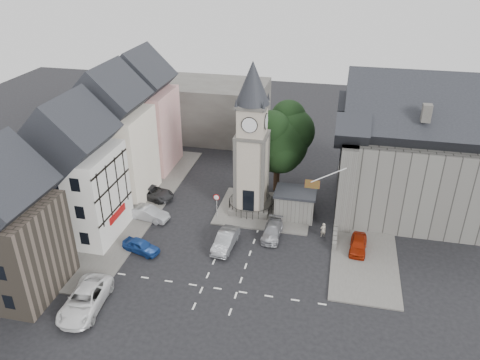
% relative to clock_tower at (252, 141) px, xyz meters
% --- Properties ---
extents(ground, '(120.00, 120.00, 0.00)m').
position_rel_clock_tower_xyz_m(ground, '(0.00, -7.99, -8.12)').
color(ground, black).
rests_on(ground, ground).
extents(pavement_west, '(6.00, 30.00, 0.14)m').
position_rel_clock_tower_xyz_m(pavement_west, '(-12.50, -1.99, -8.05)').
color(pavement_west, '#595651').
rests_on(pavement_west, ground).
extents(pavement_east, '(6.00, 26.00, 0.14)m').
position_rel_clock_tower_xyz_m(pavement_east, '(12.00, 0.01, -8.05)').
color(pavement_east, '#595651').
rests_on(pavement_east, ground).
extents(central_island, '(10.00, 8.00, 0.16)m').
position_rel_clock_tower_xyz_m(central_island, '(1.50, 0.01, -8.04)').
color(central_island, '#595651').
rests_on(central_island, ground).
extents(road_markings, '(20.00, 8.00, 0.01)m').
position_rel_clock_tower_xyz_m(road_markings, '(0.00, -13.49, -8.12)').
color(road_markings, silver).
rests_on(road_markings, ground).
extents(clock_tower, '(4.86, 4.86, 16.25)m').
position_rel_clock_tower_xyz_m(clock_tower, '(0.00, 0.00, 0.00)').
color(clock_tower, '#4C4944').
rests_on(clock_tower, ground).
extents(stone_shelter, '(4.30, 3.30, 3.08)m').
position_rel_clock_tower_xyz_m(stone_shelter, '(4.80, -0.49, -6.57)').
color(stone_shelter, '#625F5A').
rests_on(stone_shelter, ground).
extents(town_tree, '(7.20, 7.20, 10.80)m').
position_rel_clock_tower_xyz_m(town_tree, '(2.00, 5.01, -1.15)').
color(town_tree, black).
rests_on(town_tree, ground).
extents(warning_sign_post, '(0.70, 0.19, 2.85)m').
position_rel_clock_tower_xyz_m(warning_sign_post, '(-3.20, -2.56, -6.09)').
color(warning_sign_post, black).
rests_on(warning_sign_post, ground).
extents(terrace_pink, '(8.10, 7.60, 12.80)m').
position_rel_clock_tower_xyz_m(terrace_pink, '(-15.50, 8.01, -1.54)').
color(terrace_pink, pink).
rests_on(terrace_pink, ground).
extents(terrace_cream, '(8.10, 7.60, 12.80)m').
position_rel_clock_tower_xyz_m(terrace_cream, '(-15.50, 0.01, -1.54)').
color(terrace_cream, '#F4E4CC').
rests_on(terrace_cream, ground).
extents(terrace_tudor, '(8.10, 7.60, 12.00)m').
position_rel_clock_tower_xyz_m(terrace_tudor, '(-15.50, -7.99, -1.93)').
color(terrace_tudor, silver).
rests_on(terrace_tudor, ground).
extents(building_sw_stone, '(8.60, 7.60, 10.40)m').
position_rel_clock_tower_xyz_m(building_sw_stone, '(-17.00, -16.99, -2.77)').
color(building_sw_stone, '#4E453A').
rests_on(building_sw_stone, ground).
extents(backdrop_west, '(20.00, 10.00, 8.00)m').
position_rel_clock_tower_xyz_m(backdrop_west, '(-12.00, 20.01, -4.12)').
color(backdrop_west, '#4C4944').
rests_on(backdrop_west, ground).
extents(east_building, '(14.40, 11.40, 12.60)m').
position_rel_clock_tower_xyz_m(east_building, '(15.59, 3.01, -1.86)').
color(east_building, '#625F5A').
rests_on(east_building, ground).
extents(east_boundary_wall, '(0.40, 16.00, 0.90)m').
position_rel_clock_tower_xyz_m(east_boundary_wall, '(9.20, 2.01, -7.67)').
color(east_boundary_wall, '#625F5A').
rests_on(east_boundary_wall, ground).
extents(flagpole, '(3.68, 0.10, 2.74)m').
position_rel_clock_tower_xyz_m(flagpole, '(8.00, -3.99, -1.12)').
color(flagpole, white).
rests_on(flagpole, ground).
extents(car_west_blue, '(4.01, 2.47, 1.28)m').
position_rel_clock_tower_xyz_m(car_west_blue, '(-8.60, -9.97, -7.48)').
color(car_west_blue, navy).
rests_on(car_west_blue, ground).
extents(car_west_silver, '(4.60, 2.19, 1.46)m').
position_rel_clock_tower_xyz_m(car_west_silver, '(-10.15, -4.42, -7.39)').
color(car_west_silver, '#AAADB2').
rests_on(car_west_silver, ground).
extents(car_west_grey, '(5.58, 3.68, 1.43)m').
position_rel_clock_tower_xyz_m(car_west_grey, '(-11.50, 0.01, -7.41)').
color(car_west_grey, '#2B2B2E').
rests_on(car_west_grey, ground).
extents(car_island_silver, '(1.97, 4.71, 1.51)m').
position_rel_clock_tower_xyz_m(car_island_silver, '(-1.00, -7.49, -7.36)').
color(car_island_silver, gray).
rests_on(car_island_silver, ground).
extents(car_island_east, '(1.85, 4.35, 1.25)m').
position_rel_clock_tower_xyz_m(car_island_east, '(3.09, -4.72, -7.50)').
color(car_island_east, '#919298').
rests_on(car_island_east, ground).
extents(car_east_red, '(1.81, 3.92, 1.30)m').
position_rel_clock_tower_xyz_m(car_east_red, '(11.40, -5.28, -7.47)').
color(car_east_red, '#9D2108').
rests_on(car_east_red, ground).
extents(van_sw_white, '(3.25, 6.21, 1.67)m').
position_rel_clock_tower_xyz_m(van_sw_white, '(-9.90, -18.03, -7.29)').
color(van_sw_white, silver).
rests_on(van_sw_white, ground).
extents(pedestrian, '(0.67, 0.57, 1.55)m').
position_rel_clock_tower_xyz_m(pedestrian, '(8.00, -3.67, -7.34)').
color(pedestrian, '#ADA38F').
rests_on(pedestrian, ground).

